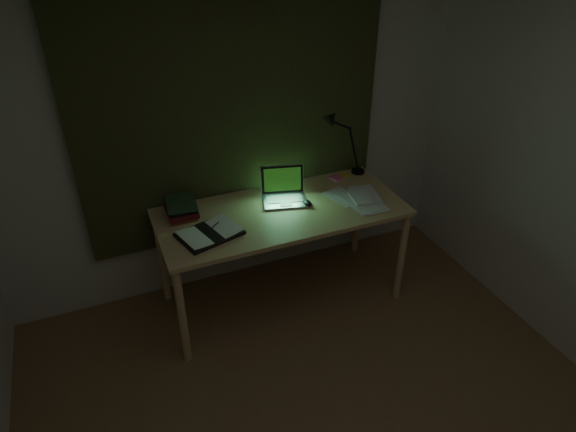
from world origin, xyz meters
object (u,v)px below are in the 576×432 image
at_px(desk, 282,256).
at_px(desk_lamp, 361,140).
at_px(book_stack, 182,208).
at_px(open_textbook, 210,233).
at_px(loose_papers, 354,198).
at_px(laptop, 285,188).

distance_m(desk, desk_lamp, 1.09).
bearing_deg(book_stack, desk_lamp, 4.20).
height_order(desk, open_textbook, open_textbook).
xyz_separation_m(loose_papers, desk_lamp, (0.24, 0.37, 0.27)).
distance_m(laptop, loose_papers, 0.52).
height_order(book_stack, loose_papers, book_stack).
distance_m(desk, book_stack, 0.83).
distance_m(desk, open_textbook, 0.70).
bearing_deg(desk, loose_papers, -6.71).
height_order(laptop, open_textbook, laptop).
relative_size(open_textbook, desk_lamp, 0.69).
xyz_separation_m(desk, desk_lamp, (0.79, 0.31, 0.68)).
xyz_separation_m(open_textbook, desk_lamp, (1.34, 0.41, 0.27)).
distance_m(book_stack, loose_papers, 1.24).
bearing_deg(laptop, desk_lamp, 30.39).
height_order(laptop, desk_lamp, desk_lamp).
xyz_separation_m(laptop, book_stack, (-0.73, 0.10, -0.05)).
relative_size(open_textbook, book_stack, 1.65).
bearing_deg(desk_lamp, open_textbook, -152.98).
xyz_separation_m(desk, loose_papers, (0.55, -0.06, 0.41)).
relative_size(book_stack, loose_papers, 0.73).
bearing_deg(loose_papers, desk_lamp, 57.28).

